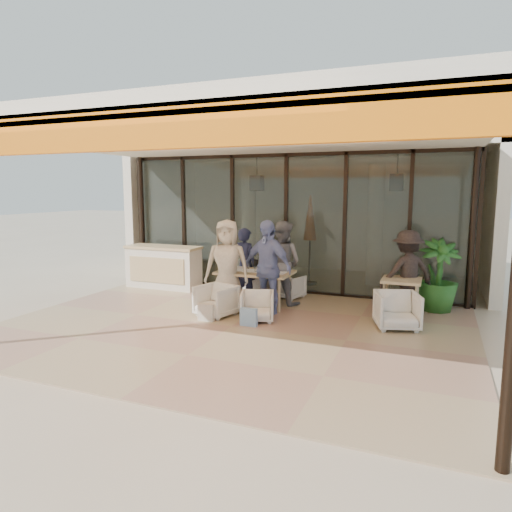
{
  "coord_description": "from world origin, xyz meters",
  "views": [
    {
      "loc": [
        3.27,
        -6.97,
        2.39
      ],
      "look_at": [
        0.1,
        0.9,
        1.15
      ],
      "focal_mm": 32.0,
      "sensor_mm": 36.0,
      "label": 1
    }
  ],
  "objects_px": {
    "diner_grey": "(282,263)",
    "standing_woman": "(407,272)",
    "host_counter": "(163,267)",
    "side_chair": "(397,309)",
    "chair_far_left": "(254,279)",
    "diner_cream": "(227,265)",
    "chair_far_right": "(289,285)",
    "diner_navy": "(245,264)",
    "dining_table": "(255,274)",
    "diner_periwinkle": "(267,268)",
    "potted_palm": "(438,276)",
    "chair_near_right": "(257,305)",
    "chair_near_left": "(216,299)",
    "side_table": "(401,285)"
  },
  "relations": [
    {
      "from": "dining_table",
      "to": "potted_palm",
      "type": "distance_m",
      "value": 3.6
    },
    {
      "from": "chair_near_right",
      "to": "side_chair",
      "type": "xyz_separation_m",
      "value": [
        2.41,
        0.46,
        0.05
      ]
    },
    {
      "from": "chair_near_left",
      "to": "diner_navy",
      "type": "xyz_separation_m",
      "value": [
        0.0,
        1.4,
        0.46
      ]
    },
    {
      "from": "chair_far_right",
      "to": "chair_near_right",
      "type": "distance_m",
      "value": 1.9
    },
    {
      "from": "standing_woman",
      "to": "diner_periwinkle",
      "type": "bearing_deg",
      "value": -10.7
    },
    {
      "from": "dining_table",
      "to": "chair_far_left",
      "type": "relative_size",
      "value": 2.04
    },
    {
      "from": "standing_woman",
      "to": "host_counter",
      "type": "bearing_deg",
      "value": -35.59
    },
    {
      "from": "host_counter",
      "to": "chair_far_left",
      "type": "xyz_separation_m",
      "value": [
        2.31,
        0.15,
        -0.16
      ]
    },
    {
      "from": "dining_table",
      "to": "chair_near_left",
      "type": "bearing_deg",
      "value": -113.28
    },
    {
      "from": "host_counter",
      "to": "diner_navy",
      "type": "height_order",
      "value": "diner_navy"
    },
    {
      "from": "dining_table",
      "to": "diner_cream",
      "type": "bearing_deg",
      "value": -132.02
    },
    {
      "from": "host_counter",
      "to": "side_chair",
      "type": "bearing_deg",
      "value": -13.09
    },
    {
      "from": "diner_navy",
      "to": "standing_woman",
      "type": "distance_m",
      "value": 3.32
    },
    {
      "from": "diner_grey",
      "to": "potted_palm",
      "type": "relative_size",
      "value": 1.22
    },
    {
      "from": "chair_far_right",
      "to": "side_chair",
      "type": "bearing_deg",
      "value": 167.04
    },
    {
      "from": "chair_far_right",
      "to": "diner_navy",
      "type": "xyz_separation_m",
      "value": [
        -0.84,
        -0.5,
        0.5
      ]
    },
    {
      "from": "potted_palm",
      "to": "side_table",
      "type": "bearing_deg",
      "value": -129.99
    },
    {
      "from": "standing_woman",
      "to": "potted_palm",
      "type": "bearing_deg",
      "value": -176.27
    },
    {
      "from": "chair_near_left",
      "to": "diner_grey",
      "type": "relative_size",
      "value": 0.38
    },
    {
      "from": "side_chair",
      "to": "diner_periwinkle",
      "type": "bearing_deg",
      "value": 161.31
    },
    {
      "from": "host_counter",
      "to": "side_table",
      "type": "distance_m",
      "value": 5.59
    },
    {
      "from": "diner_navy",
      "to": "chair_near_left",
      "type": "bearing_deg",
      "value": 106.25
    },
    {
      "from": "chair_near_right",
      "to": "diner_cream",
      "type": "bearing_deg",
      "value": 130.12
    },
    {
      "from": "chair_far_left",
      "to": "potted_palm",
      "type": "height_order",
      "value": "potted_palm"
    },
    {
      "from": "diner_periwinkle",
      "to": "potted_palm",
      "type": "distance_m",
      "value": 3.37
    },
    {
      "from": "diner_periwinkle",
      "to": "side_chair",
      "type": "xyz_separation_m",
      "value": [
        2.41,
        -0.04,
        -0.55
      ]
    },
    {
      "from": "host_counter",
      "to": "side_chair",
      "type": "distance_m",
      "value": 5.71
    },
    {
      "from": "diner_grey",
      "to": "standing_woman",
      "type": "height_order",
      "value": "diner_grey"
    },
    {
      "from": "standing_woman",
      "to": "potted_palm",
      "type": "height_order",
      "value": "standing_woman"
    },
    {
      "from": "standing_woman",
      "to": "diner_cream",
      "type": "bearing_deg",
      "value": -16.04
    },
    {
      "from": "side_chair",
      "to": "potted_palm",
      "type": "relative_size",
      "value": 0.5
    },
    {
      "from": "chair_near_left",
      "to": "side_chair",
      "type": "bearing_deg",
      "value": 23.52
    },
    {
      "from": "chair_far_left",
      "to": "potted_palm",
      "type": "xyz_separation_m",
      "value": [
        3.87,
        0.05,
        0.35
      ]
    },
    {
      "from": "diner_grey",
      "to": "standing_woman",
      "type": "xyz_separation_m",
      "value": [
        2.48,
        0.14,
        -0.06
      ]
    },
    {
      "from": "side_chair",
      "to": "chair_near_right",
      "type": "bearing_deg",
      "value": 173.07
    },
    {
      "from": "chair_far_left",
      "to": "diner_periwinkle",
      "type": "relative_size",
      "value": 0.4
    },
    {
      "from": "host_counter",
      "to": "diner_navy",
      "type": "bearing_deg",
      "value": -8.71
    },
    {
      "from": "side_chair",
      "to": "dining_table",
      "type": "bearing_deg",
      "value": 152.32
    },
    {
      "from": "diner_periwinkle",
      "to": "potted_palm",
      "type": "height_order",
      "value": "diner_periwinkle"
    },
    {
      "from": "side_table",
      "to": "chair_far_left",
      "type": "bearing_deg",
      "value": 168.03
    },
    {
      "from": "host_counter",
      "to": "diner_periwinkle",
      "type": "relative_size",
      "value": 1.01
    },
    {
      "from": "diner_cream",
      "to": "diner_periwinkle",
      "type": "xyz_separation_m",
      "value": [
        0.84,
        0.0,
        0.01
      ]
    },
    {
      "from": "diner_periwinkle",
      "to": "potted_palm",
      "type": "xyz_separation_m",
      "value": [
        3.03,
        1.45,
        -0.2
      ]
    },
    {
      "from": "diner_navy",
      "to": "diner_grey",
      "type": "bearing_deg",
      "value": -163.75
    },
    {
      "from": "chair_far_right",
      "to": "diner_cream",
      "type": "distance_m",
      "value": 1.74
    },
    {
      "from": "chair_far_left",
      "to": "diner_cream",
      "type": "distance_m",
      "value": 1.5
    },
    {
      "from": "diner_navy",
      "to": "standing_woman",
      "type": "bearing_deg",
      "value": -161.39
    },
    {
      "from": "dining_table",
      "to": "standing_woman",
      "type": "distance_m",
      "value": 2.97
    },
    {
      "from": "potted_palm",
      "to": "chair_far_left",
      "type": "bearing_deg",
      "value": -179.21
    },
    {
      "from": "side_table",
      "to": "potted_palm",
      "type": "xyz_separation_m",
      "value": [
        0.62,
        0.74,
        0.08
      ]
    }
  ]
}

